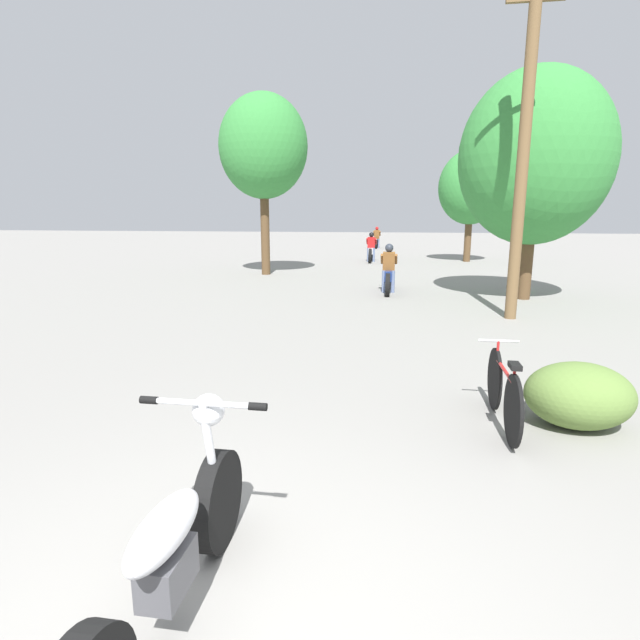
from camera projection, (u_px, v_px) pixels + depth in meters
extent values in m
cylinder|color=brown|center=(523.00, 153.00, 10.12)|extent=(0.24, 0.24, 6.86)
cylinder|color=#513A23|center=(527.00, 253.00, 13.04)|extent=(0.32, 0.32, 2.41)
ellipsoid|color=#337F38|center=(535.00, 158.00, 12.54)|extent=(3.78, 3.40, 4.35)
cylinder|color=#513A23|center=(468.00, 235.00, 23.42)|extent=(0.32, 0.32, 2.49)
ellipsoid|color=#337F38|center=(471.00, 187.00, 22.97)|extent=(2.95, 2.65, 3.39)
cylinder|color=#513A23|center=(265.00, 226.00, 18.31)|extent=(0.32, 0.32, 3.57)
ellipsoid|color=#337F38|center=(263.00, 146.00, 17.73)|extent=(3.18, 2.86, 3.66)
ellipsoid|color=#5B7A38|center=(579.00, 395.00, 5.26)|extent=(1.10, 0.88, 0.70)
cylinder|color=black|center=(218.00, 500.00, 3.36)|extent=(0.12, 0.67, 0.67)
ellipsoid|color=silver|center=(164.00, 529.00, 2.57)|extent=(0.24, 0.70, 0.20)
cube|color=#4C4C51|center=(167.00, 572.00, 2.62)|extent=(0.20, 0.36, 0.24)
cylinder|color=silver|center=(211.00, 454.00, 3.19)|extent=(0.06, 0.23, 0.78)
cylinder|color=silver|center=(203.00, 403.00, 3.02)|extent=(0.69, 0.04, 0.04)
cylinder|color=black|center=(149.00, 400.00, 3.08)|extent=(0.11, 0.05, 0.05)
cylinder|color=black|center=(258.00, 407.00, 2.97)|extent=(0.11, 0.05, 0.05)
sphere|color=silver|center=(209.00, 410.00, 3.13)|extent=(0.21, 0.21, 0.21)
cylinder|color=black|center=(389.00, 278.00, 15.08)|extent=(0.12, 0.64, 0.64)
cylinder|color=black|center=(388.00, 285.00, 13.64)|extent=(0.12, 0.64, 0.64)
cube|color=navy|center=(388.00, 275.00, 14.32)|extent=(0.20, 0.96, 0.28)
cylinder|color=silver|center=(389.00, 256.00, 14.85)|extent=(0.50, 0.03, 0.03)
cylinder|color=slate|center=(384.00, 281.00, 14.33)|extent=(0.11, 0.11, 0.64)
cylinder|color=slate|center=(393.00, 282.00, 14.29)|extent=(0.11, 0.11, 0.64)
cube|color=brown|center=(389.00, 261.00, 14.22)|extent=(0.34, 0.27, 0.54)
cylinder|color=brown|center=(382.00, 259.00, 14.39)|extent=(0.08, 0.43, 0.33)
cylinder|color=brown|center=(396.00, 259.00, 14.33)|extent=(0.08, 0.43, 0.33)
sphere|color=#2D333D|center=(389.00, 248.00, 14.18)|extent=(0.24, 0.24, 0.24)
cylinder|color=black|center=(372.00, 253.00, 24.23)|extent=(0.12, 0.67, 0.67)
cylinder|color=black|center=(370.00, 256.00, 22.83)|extent=(0.12, 0.67, 0.67)
cube|color=silver|center=(371.00, 251.00, 23.49)|extent=(0.20, 0.93, 0.28)
cylinder|color=silver|center=(372.00, 239.00, 23.99)|extent=(0.50, 0.03, 0.03)
cylinder|color=slate|center=(368.00, 255.00, 23.50)|extent=(0.11, 0.11, 0.65)
cylinder|color=slate|center=(374.00, 255.00, 23.47)|extent=(0.11, 0.11, 0.65)
cube|color=red|center=(371.00, 242.00, 23.39)|extent=(0.34, 0.27, 0.52)
cylinder|color=red|center=(367.00, 241.00, 23.57)|extent=(0.08, 0.41, 0.32)
cylinder|color=red|center=(376.00, 241.00, 23.51)|extent=(0.08, 0.41, 0.32)
sphere|color=black|center=(371.00, 235.00, 23.36)|extent=(0.23, 0.23, 0.23)
cylinder|color=black|center=(377.00, 243.00, 33.69)|extent=(0.12, 0.58, 0.58)
cylinder|color=black|center=(376.00, 244.00, 32.26)|extent=(0.12, 0.58, 0.58)
cube|color=black|center=(377.00, 241.00, 32.94)|extent=(0.20, 0.95, 0.28)
cylinder|color=silver|center=(377.00, 233.00, 33.46)|extent=(0.50, 0.03, 0.03)
cylinder|color=slate|center=(375.00, 243.00, 32.94)|extent=(0.11, 0.11, 0.61)
cylinder|color=slate|center=(379.00, 243.00, 32.90)|extent=(0.11, 0.11, 0.61)
cube|color=brown|center=(377.00, 234.00, 32.83)|extent=(0.34, 0.28, 0.59)
cylinder|color=brown|center=(374.00, 233.00, 33.00)|extent=(0.08, 0.46, 0.36)
cylinder|color=brown|center=(380.00, 233.00, 32.94)|extent=(0.08, 0.46, 0.36)
sphere|color=#B21919|center=(377.00, 228.00, 32.79)|extent=(0.22, 0.22, 0.22)
cylinder|color=black|center=(495.00, 379.00, 5.77)|extent=(0.04, 0.71, 0.71)
cylinder|color=black|center=(513.00, 411.00, 4.83)|extent=(0.04, 0.71, 0.71)
cylinder|color=#B21E1E|center=(505.00, 371.00, 5.24)|extent=(0.04, 0.78, 0.04)
cylinder|color=#B21E1E|center=(513.00, 387.00, 4.86)|extent=(0.03, 0.03, 0.43)
cube|color=black|center=(515.00, 366.00, 4.81)|extent=(0.10, 0.20, 0.05)
cylinder|color=#B21E1E|center=(497.00, 361.00, 5.67)|extent=(0.03, 0.03, 0.46)
cylinder|color=silver|center=(498.00, 341.00, 5.62)|extent=(0.44, 0.03, 0.03)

